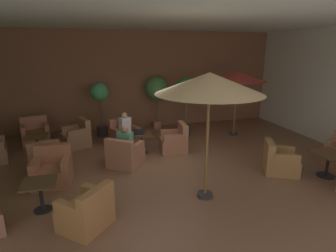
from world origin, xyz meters
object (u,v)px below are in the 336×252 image
(potted_tree_mid_left, at_px, (187,93))
(open_laptop, at_px, (139,133))
(armchair_front_right_east, at_px, (279,161))
(patron_by_window, at_px, (125,124))
(patio_umbrella_center_beige, at_px, (209,84))
(cafe_table_front_left, at_px, (142,139))
(armchair_front_left_east, at_px, (125,155))
(armchair_mid_center_east, at_px, (53,170))
(potted_tree_mid_right, at_px, (157,90))
(cafe_table_rear_right, at_px, (37,140))
(armchair_rear_right_north, at_px, (77,137))
(armchair_rear_right_east, at_px, (36,134))
(patio_umbrella_tall_red, at_px, (237,77))
(potted_tree_left_corner, at_px, (100,98))
(cafe_table_front_right, at_px, (329,159))
(armchair_front_left_north, at_px, (124,136))
(patron_blue_shirt, at_px, (125,140))
(cafe_table_mid_center, at_px, (40,189))
(armchair_mid_center_north, at_px, (87,212))
(armchair_rear_right_west, at_px, (44,158))
(iced_drink_cup, at_px, (139,132))
(armchair_front_left_south, at_px, (175,141))

(potted_tree_mid_left, bearing_deg, open_laptop, -144.19)
(armchair_front_right_east, height_order, patron_by_window, patron_by_window)
(patio_umbrella_center_beige, xyz_separation_m, patron_by_window, (-1.23, 3.69, -1.66))
(cafe_table_front_left, bearing_deg, potted_tree_mid_left, 35.38)
(armchair_front_left_east, bearing_deg, cafe_table_front_left, 53.27)
(cafe_table_front_left, relative_size, armchair_front_left_east, 0.58)
(armchair_mid_center_east, distance_m, potted_tree_mid_left, 5.08)
(cafe_table_front_left, height_order, potted_tree_mid_right, potted_tree_mid_right)
(cafe_table_rear_right, distance_m, armchair_rear_right_north, 1.18)
(armchair_rear_right_east, relative_size, potted_tree_mid_left, 0.46)
(armchair_rear_right_east, height_order, patio_umbrella_tall_red, patio_umbrella_tall_red)
(potted_tree_left_corner, bearing_deg, armchair_rear_right_north, -129.05)
(cafe_table_rear_right, bearing_deg, cafe_table_front_right, -25.80)
(armchair_front_left_north, bearing_deg, cafe_table_front_left, -65.95)
(armchair_front_left_north, xyz_separation_m, patio_umbrella_center_beige, (1.25, -3.73, 2.06))
(armchair_rear_right_north, distance_m, armchair_rear_right_east, 1.51)
(potted_tree_mid_right, xyz_separation_m, open_laptop, (-1.14, -2.58, -0.86))
(armchair_rear_right_north, height_order, patio_umbrella_center_beige, patio_umbrella_center_beige)
(armchair_front_left_north, height_order, patio_umbrella_center_beige, patio_umbrella_center_beige)
(cafe_table_front_right, bearing_deg, patron_blue_shirt, 157.15)
(cafe_table_rear_right, relative_size, patron_by_window, 0.97)
(patio_umbrella_center_beige, height_order, potted_tree_mid_right, patio_umbrella_center_beige)
(armchair_front_left_north, xyz_separation_m, patron_blue_shirt, (-0.16, -1.67, 0.41))
(armchair_front_left_east, height_order, patron_blue_shirt, patron_blue_shirt)
(cafe_table_mid_center, xyz_separation_m, armchair_mid_center_north, (0.85, -0.77, -0.16))
(cafe_table_mid_center, relative_size, potted_tree_left_corner, 0.32)
(cafe_table_front_right, relative_size, patio_umbrella_tall_red, 0.35)
(armchair_rear_right_west, distance_m, iced_drink_cup, 2.63)
(patio_umbrella_center_beige, bearing_deg, armchair_rear_right_north, 124.59)
(armchair_mid_center_north, bearing_deg, armchair_rear_right_north, 94.50)
(armchair_front_left_north, height_order, armchair_rear_right_east, armchair_rear_right_east)
(armchair_front_left_east, bearing_deg, cafe_table_front_right, -22.40)
(patron_blue_shirt, bearing_deg, potted_tree_mid_left, 40.64)
(armchair_front_left_north, xyz_separation_m, armchair_front_left_south, (1.40, -1.00, 0.01))
(cafe_table_front_right, relative_size, potted_tree_mid_left, 0.38)
(armchair_mid_center_east, distance_m, potted_tree_left_corner, 3.79)
(armchair_front_left_south, xyz_separation_m, armchair_mid_center_north, (-2.53, -3.14, -0.02))
(armchair_front_left_south, height_order, potted_tree_left_corner, potted_tree_left_corner)
(cafe_table_mid_center, relative_size, armchair_rear_right_west, 0.64)
(armchair_mid_center_north, bearing_deg, potted_tree_left_corner, 85.04)
(cafe_table_mid_center, xyz_separation_m, open_laptop, (2.30, 2.38, 0.20))
(armchair_front_left_north, xyz_separation_m, potted_tree_mid_left, (2.26, 0.40, 1.26))
(armchair_rear_right_east, bearing_deg, armchair_front_left_south, -24.40)
(armchair_mid_center_east, xyz_separation_m, patron_by_window, (1.93, 2.18, 0.39))
(armchair_rear_right_north, bearing_deg, patio_umbrella_tall_red, -2.10)
(iced_drink_cup, bearing_deg, armchair_rear_right_north, 149.13)
(armchair_front_left_north, height_order, armchair_mid_center_east, armchair_mid_center_east)
(cafe_table_front_left, distance_m, armchair_front_left_east, 1.00)
(cafe_table_mid_center, height_order, armchair_mid_center_east, armchair_mid_center_east)
(patio_umbrella_tall_red, relative_size, iced_drink_cup, 20.75)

